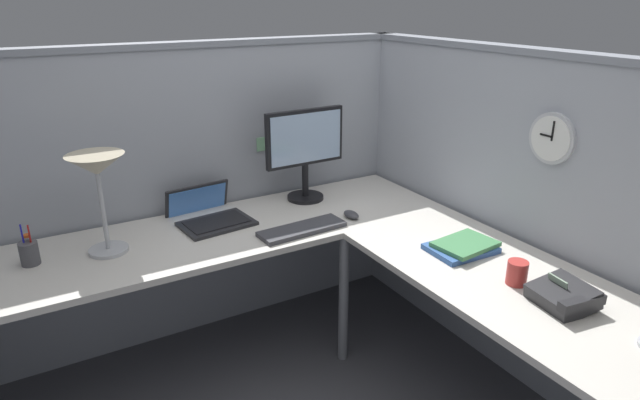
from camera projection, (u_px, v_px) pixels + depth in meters
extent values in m
plane|color=#47474C|center=(333.00, 385.00, 2.68)|extent=(6.80, 6.80, 0.00)
cube|color=#999EA8|center=(191.00, 197.00, 2.93)|extent=(2.57, 0.10, 1.55)
cube|color=gray|center=(178.00, 45.00, 2.65)|extent=(2.57, 0.12, 0.03)
cube|color=#999EA8|center=(519.00, 223.00, 2.60)|extent=(0.10, 2.37, 1.55)
cube|color=gray|center=(543.00, 52.00, 2.32)|extent=(0.12, 2.37, 0.03)
cube|color=beige|center=(216.00, 234.00, 2.63)|extent=(2.35, 0.66, 0.03)
cube|color=beige|center=(515.00, 286.00, 2.16)|extent=(0.66, 1.49, 0.03)
cylinder|color=slate|center=(344.00, 300.00, 2.76)|extent=(0.05, 0.05, 0.70)
cylinder|color=black|center=(305.00, 197.00, 3.03)|extent=(0.20, 0.20, 0.02)
cylinder|color=black|center=(305.00, 180.00, 2.99)|extent=(0.04, 0.04, 0.20)
cube|color=black|center=(305.00, 137.00, 2.91)|extent=(0.46, 0.04, 0.30)
cube|color=#99B2D1|center=(307.00, 138.00, 2.90)|extent=(0.42, 0.02, 0.26)
cube|color=#232326|center=(217.00, 224.00, 2.68)|extent=(0.36, 0.27, 0.02)
cube|color=black|center=(217.00, 222.00, 2.68)|extent=(0.31, 0.21, 0.00)
cube|color=#232326|center=(197.00, 203.00, 2.84)|extent=(0.35, 0.10, 0.22)
cube|color=#4C84D8|center=(198.00, 204.00, 2.84)|extent=(0.31, 0.08, 0.18)
cube|color=#38383D|center=(302.00, 229.00, 2.62)|extent=(0.44, 0.16, 0.02)
ellipsoid|color=#38383D|center=(351.00, 215.00, 2.77)|extent=(0.06, 0.10, 0.03)
cylinder|color=#B7BABF|center=(109.00, 250.00, 2.41)|extent=(0.17, 0.17, 0.02)
cylinder|color=#B7BABF|center=(103.00, 209.00, 2.34)|extent=(0.02, 0.02, 0.38)
cone|color=#B2A88C|center=(96.00, 165.00, 2.27)|extent=(0.24, 0.24, 0.09)
cylinder|color=#4C4C51|center=(29.00, 253.00, 2.28)|extent=(0.08, 0.08, 0.10)
cylinder|color=#1E1EB2|center=(23.00, 239.00, 2.26)|extent=(0.01, 0.01, 0.13)
cylinder|color=#B21E1E|center=(30.00, 239.00, 2.26)|extent=(0.01, 0.02, 0.13)
cylinder|color=#D8591E|center=(27.00, 236.00, 2.27)|extent=(0.03, 0.03, 0.01)
cube|color=#232326|center=(562.00, 296.00, 1.99)|extent=(0.21, 0.22, 0.10)
cube|color=#8CA58C|center=(558.00, 283.00, 2.00)|extent=(0.03, 0.09, 0.04)
cube|color=#232326|center=(582.00, 303.00, 1.91)|extent=(0.19, 0.07, 0.04)
cube|color=#335999|center=(461.00, 248.00, 2.41)|extent=(0.29, 0.22, 0.02)
cube|color=#3F7F4C|center=(465.00, 244.00, 2.40)|extent=(0.28, 0.22, 0.02)
cylinder|color=#B2332D|center=(517.00, 273.00, 2.13)|extent=(0.08, 0.08, 0.10)
cylinder|color=#B7BABF|center=(553.00, 138.00, 2.29)|extent=(0.03, 0.22, 0.22)
cylinder|color=white|center=(550.00, 139.00, 2.28)|extent=(0.00, 0.19, 0.19)
cube|color=black|center=(546.00, 135.00, 2.29)|extent=(0.00, 0.06, 0.01)
cube|color=black|center=(553.00, 131.00, 2.26)|extent=(0.00, 0.01, 0.08)
cube|color=#8CCC99|center=(264.00, 144.00, 3.00)|extent=(0.08, 0.00, 0.08)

